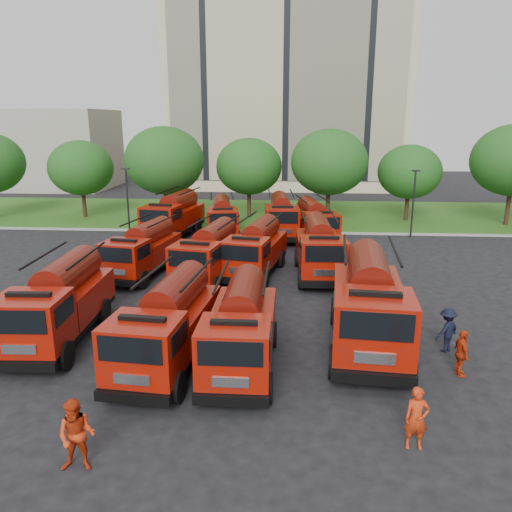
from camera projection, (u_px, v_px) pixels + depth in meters
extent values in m
plane|color=black|center=(227.00, 319.00, 22.52)|extent=(140.00, 140.00, 0.00)
cube|color=#204D14|center=(261.00, 214.00, 47.53)|extent=(70.00, 16.00, 0.12)
cube|color=gray|center=(255.00, 232.00, 39.73)|extent=(70.00, 0.30, 0.14)
cube|color=beige|center=(287.00, 90.00, 65.30)|extent=(30.00, 14.00, 25.00)
cube|color=black|center=(286.00, 86.00, 58.47)|extent=(28.00, 0.15, 22.00)
cube|color=gray|center=(42.00, 149.00, 65.56)|extent=(18.00, 12.00, 10.00)
cylinder|color=#382314|center=(84.00, 205.00, 45.41)|extent=(0.36, 0.36, 2.38)
ellipsoid|color=#1C4313|center=(81.00, 168.00, 44.53)|extent=(5.71, 5.71, 4.86)
cylinder|color=#382314|center=(167.00, 207.00, 43.38)|extent=(0.36, 0.36, 2.80)
ellipsoid|color=#1C4313|center=(164.00, 161.00, 42.34)|extent=(6.72, 6.72, 5.71)
cylinder|color=#382314|center=(249.00, 205.00, 45.36)|extent=(0.36, 0.36, 2.45)
ellipsoid|color=#1C4313|center=(249.00, 166.00, 44.45)|extent=(5.88, 5.88, 5.00)
cylinder|color=#382314|center=(328.00, 207.00, 43.41)|extent=(0.36, 0.36, 2.73)
ellipsoid|color=#1C4313|center=(329.00, 162.00, 42.40)|extent=(6.55, 6.55, 5.57)
cylinder|color=#382314|center=(407.00, 209.00, 43.97)|extent=(0.36, 0.36, 2.27)
ellipsoid|color=#1C4313|center=(410.00, 172.00, 43.12)|extent=(5.46, 5.46, 4.64)
cylinder|color=#382314|center=(508.00, 209.00, 41.91)|extent=(0.36, 0.36, 2.87)
cylinder|color=black|center=(128.00, 202.00, 39.08)|extent=(0.14, 0.14, 5.00)
cube|color=black|center=(125.00, 169.00, 38.41)|extent=(0.60, 0.25, 0.12)
cylinder|color=black|center=(413.00, 205.00, 37.61)|extent=(0.14, 0.14, 5.00)
cube|color=black|center=(416.00, 171.00, 36.94)|extent=(0.60, 0.25, 0.12)
cube|color=black|center=(62.00, 324.00, 20.26)|extent=(2.55, 6.97, 0.29)
cube|color=black|center=(21.00, 366.00, 16.90)|extent=(2.46, 0.35, 0.34)
cube|color=#9A0C00|center=(32.00, 322.00, 17.69)|extent=(2.50, 2.26, 1.92)
cube|color=black|center=(15.00, 322.00, 16.51)|extent=(2.06, 0.14, 0.84)
cube|color=#9A0C00|center=(70.00, 297.00, 21.09)|extent=(2.60, 4.62, 1.28)
cylinder|color=#500B05|center=(68.00, 274.00, 20.82)|extent=(1.65, 4.19, 1.47)
cylinder|color=black|center=(2.00, 355.00, 17.85)|extent=(0.39, 1.09, 1.08)
cylinder|color=black|center=(65.00, 356.00, 17.79)|extent=(0.39, 1.09, 1.08)
cylinder|color=black|center=(53.00, 310.00, 22.02)|extent=(0.39, 1.09, 1.08)
cylinder|color=black|center=(104.00, 311.00, 21.96)|extent=(0.39, 1.09, 1.08)
cube|color=black|center=(170.00, 348.00, 18.23)|extent=(2.82, 6.85, 0.29)
cube|color=black|center=(133.00, 398.00, 15.03)|extent=(2.40, 0.47, 0.33)
cube|color=#9A0C00|center=(144.00, 348.00, 15.77)|extent=(2.53, 2.31, 1.86)
cube|color=black|center=(130.00, 350.00, 14.65)|extent=(2.00, 0.24, 0.81)
cube|color=#9A0C00|center=(178.00, 317.00, 19.03)|extent=(2.74, 4.59, 1.24)
cylinder|color=#500B05|center=(177.00, 292.00, 18.77)|extent=(1.81, 4.12, 1.43)
cylinder|color=black|center=(112.00, 381.00, 16.07)|extent=(0.43, 1.08, 1.05)
cylinder|color=black|center=(177.00, 387.00, 15.73)|extent=(0.43, 1.08, 1.05)
cylinder|color=black|center=(158.00, 329.00, 20.07)|extent=(0.43, 1.08, 1.05)
cylinder|color=black|center=(210.00, 333.00, 19.72)|extent=(0.43, 1.08, 1.05)
cube|color=black|center=(241.00, 350.00, 18.08)|extent=(2.13, 6.47, 0.28)
cube|color=black|center=(231.00, 400.00, 14.93)|extent=(2.31, 0.23, 0.32)
cube|color=#9A0C00|center=(234.00, 351.00, 15.67)|extent=(2.27, 2.04, 1.80)
cube|color=black|center=(230.00, 354.00, 14.56)|extent=(1.94, 0.05, 0.79)
cube|color=#9A0C00|center=(244.00, 320.00, 18.86)|extent=(2.27, 4.26, 1.20)
cylinder|color=#500B05|center=(244.00, 296.00, 18.60)|extent=(1.39, 3.88, 1.39)
cylinder|color=black|center=(201.00, 385.00, 15.86)|extent=(0.32, 1.02, 1.02)
cylinder|color=black|center=(267.00, 388.00, 15.71)|extent=(0.32, 1.02, 1.02)
cylinder|color=black|center=(219.00, 333.00, 19.77)|extent=(0.32, 1.02, 1.02)
cylinder|color=black|center=(272.00, 334.00, 19.63)|extent=(0.32, 1.02, 1.02)
cube|color=black|center=(367.00, 329.00, 19.67)|extent=(3.19, 7.83, 0.33)
cube|color=black|center=(373.00, 378.00, 16.00)|extent=(2.74, 0.52, 0.38)
cube|color=#9A0C00|center=(373.00, 326.00, 16.86)|extent=(2.88, 2.63, 2.13)
cube|color=black|center=(377.00, 327.00, 15.56)|extent=(2.29, 0.26, 0.93)
cube|color=#9A0C00|center=(367.00, 298.00, 20.59)|extent=(3.12, 5.24, 1.42)
cylinder|color=#500B05|center=(368.00, 271.00, 20.28)|extent=(2.05, 4.71, 1.64)
cylinder|color=black|center=(334.00, 362.00, 17.19)|extent=(0.49, 1.23, 1.20)
cylinder|color=black|center=(409.00, 367.00, 16.81)|extent=(0.49, 1.23, 1.20)
cylinder|color=black|center=(335.00, 311.00, 21.77)|extent=(0.49, 1.23, 1.20)
cylinder|color=black|center=(394.00, 315.00, 21.38)|extent=(0.49, 1.23, 1.20)
cube|color=black|center=(144.00, 265.00, 28.81)|extent=(3.11, 6.59, 0.27)
cube|color=black|center=(117.00, 282.00, 25.81)|extent=(2.27, 0.60, 0.32)
cube|color=#9A0C00|center=(125.00, 258.00, 26.51)|extent=(2.52, 2.33, 1.76)
cube|color=black|center=(115.00, 255.00, 25.45)|extent=(1.88, 0.36, 0.77)
cube|color=#9A0C00|center=(151.00, 249.00, 29.55)|extent=(2.88, 4.47, 1.18)
cylinder|color=#500B05|center=(150.00, 233.00, 29.30)|extent=(1.98, 3.97, 1.36)
cylinder|color=black|center=(107.00, 277.00, 26.87)|extent=(0.48, 1.03, 0.99)
cylinder|color=black|center=(143.00, 280.00, 26.39)|extent=(0.48, 1.03, 0.99)
cylinder|color=black|center=(141.00, 258.00, 30.60)|extent=(0.48, 1.03, 0.99)
cylinder|color=black|center=(172.00, 260.00, 30.12)|extent=(0.48, 1.03, 0.99)
cube|color=black|center=(210.00, 269.00, 27.85)|extent=(3.25, 6.85, 0.28)
cube|color=black|center=(188.00, 289.00, 24.73)|extent=(2.36, 0.63, 0.33)
cube|color=#9A0C00|center=(195.00, 262.00, 25.45)|extent=(2.62, 2.43, 1.83)
cube|color=black|center=(187.00, 259.00, 24.36)|extent=(1.95, 0.38, 0.80)
cube|color=#9A0C00|center=(215.00, 252.00, 28.62)|extent=(3.00, 4.65, 1.22)
cylinder|color=#500B05|center=(215.00, 235.00, 28.36)|extent=(2.06, 4.13, 1.41)
cylinder|color=black|center=(175.00, 283.00, 25.83)|extent=(0.50, 1.08, 1.03)
cylinder|color=black|center=(215.00, 286.00, 25.33)|extent=(0.50, 1.08, 1.03)
cylinder|color=black|center=(202.00, 262.00, 29.71)|extent=(0.50, 1.08, 1.03)
cylinder|color=black|center=(237.00, 264.00, 29.21)|extent=(0.50, 1.08, 1.03)
cube|color=black|center=(256.00, 264.00, 28.96)|extent=(3.35, 6.81, 0.28)
cube|color=black|center=(240.00, 282.00, 25.89)|extent=(2.33, 0.67, 0.33)
cube|color=#9A0C00|center=(246.00, 256.00, 26.60)|extent=(2.63, 2.45, 1.82)
cube|color=black|center=(240.00, 253.00, 25.52)|extent=(1.93, 0.42, 0.79)
cube|color=#9A0C00|center=(261.00, 247.00, 29.72)|extent=(3.06, 4.64, 1.21)
cylinder|color=#500B05|center=(261.00, 231.00, 29.46)|extent=(2.12, 4.10, 1.40)
cylinder|color=black|center=(226.00, 276.00, 26.99)|extent=(0.52, 1.07, 1.02)
cylinder|color=black|center=(264.00, 279.00, 26.46)|extent=(0.52, 1.07, 1.02)
cylinder|color=black|center=(247.00, 257.00, 30.81)|extent=(0.52, 1.07, 1.02)
cylinder|color=black|center=(281.00, 259.00, 30.28)|extent=(0.52, 1.07, 1.02)
cube|color=black|center=(319.00, 264.00, 28.70)|extent=(2.50, 6.95, 0.29)
cube|color=black|center=(325.00, 284.00, 25.35)|extent=(2.46, 0.33, 0.34)
cube|color=#9A0C00|center=(323.00, 257.00, 26.14)|extent=(2.48, 2.24, 1.91)
cube|color=black|center=(326.00, 254.00, 24.96)|extent=(2.06, 0.12, 0.83)
cube|color=#9A0C00|center=(318.00, 247.00, 29.54)|extent=(2.56, 4.60, 1.28)
cylinder|color=#500B05|center=(318.00, 229.00, 29.26)|extent=(1.62, 4.17, 1.47)
cylinder|color=black|center=(301.00, 279.00, 26.30)|extent=(0.38, 1.09, 1.08)
cylinder|color=black|center=(344.00, 280.00, 26.23)|extent=(0.38, 1.09, 1.08)
cylinder|color=black|center=(298.00, 258.00, 30.47)|extent=(0.38, 1.09, 1.08)
cylinder|color=black|center=(335.00, 258.00, 30.39)|extent=(0.38, 1.09, 1.08)
cube|color=black|center=(175.00, 229.00, 38.12)|extent=(3.46, 7.43, 0.31)
cube|color=black|center=(155.00, 240.00, 34.73)|extent=(2.56, 0.66, 0.36)
cube|color=#9A0C00|center=(161.00, 220.00, 35.52)|extent=(2.83, 2.62, 1.99)
cube|color=black|center=(154.00, 216.00, 34.32)|extent=(2.12, 0.39, 0.87)
cube|color=#9A0C00|center=(180.00, 215.00, 38.96)|extent=(3.22, 5.03, 1.33)
cylinder|color=#500B05|center=(179.00, 202.00, 38.68)|extent=(2.19, 4.48, 1.53)
cylinder|color=black|center=(145.00, 237.00, 35.91)|extent=(0.53, 1.17, 1.12)
cylinder|color=black|center=(176.00, 238.00, 35.40)|extent=(0.53, 1.17, 1.12)
cylinder|color=black|center=(170.00, 224.00, 40.13)|extent=(0.53, 1.17, 1.12)
cylinder|color=black|center=(197.00, 226.00, 39.62)|extent=(0.53, 1.17, 1.12)
cube|color=black|center=(223.00, 229.00, 38.24)|extent=(3.00, 6.55, 0.27)
cube|color=black|center=(223.00, 239.00, 35.18)|extent=(2.26, 0.56, 0.32)
cube|color=#9A0C00|center=(223.00, 222.00, 35.89)|extent=(2.48, 2.29, 1.76)
cube|color=black|center=(223.00, 219.00, 34.82)|extent=(1.88, 0.33, 0.77)
cube|color=#9A0C00|center=(222.00, 218.00, 39.00)|extent=(2.81, 4.43, 1.17)
cylinder|color=#500B05|center=(222.00, 205.00, 38.75)|extent=(1.91, 3.95, 1.35)
cylinder|color=black|center=(209.00, 238.00, 35.93)|extent=(0.46, 1.03, 0.99)
cylinder|color=black|center=(237.00, 237.00, 36.09)|extent=(0.46, 1.03, 0.99)
cylinder|color=black|center=(209.00, 226.00, 39.74)|extent=(0.46, 1.03, 0.99)
cylinder|color=black|center=(235.00, 226.00, 39.91)|extent=(0.46, 1.03, 0.99)
cube|color=black|center=(281.00, 229.00, 38.14)|extent=(2.67, 6.91, 0.29)
cube|color=black|center=(283.00, 240.00, 34.84)|extent=(2.43, 0.40, 0.34)
cube|color=#9A0C00|center=(282.00, 221.00, 35.62)|extent=(2.51, 2.28, 1.89)
cube|color=black|center=(283.00, 218.00, 34.46)|extent=(2.03, 0.18, 0.82)
cube|color=#9A0C00|center=(280.00, 216.00, 38.97)|extent=(2.66, 4.60, 1.26)
cylinder|color=#500B05|center=(280.00, 203.00, 38.70)|extent=(1.72, 4.15, 1.45)
cylinder|color=black|center=(267.00, 238.00, 35.74)|extent=(0.41, 1.09, 1.07)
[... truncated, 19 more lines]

